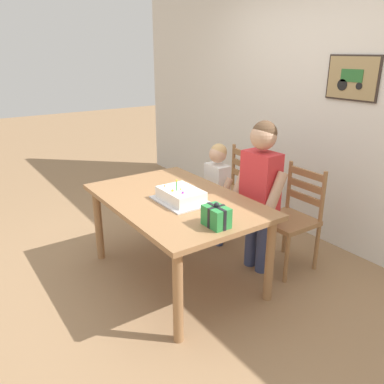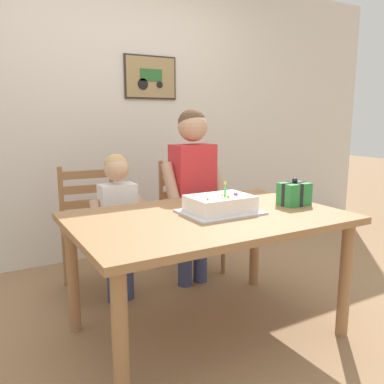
# 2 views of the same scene
# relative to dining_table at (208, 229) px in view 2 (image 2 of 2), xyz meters

# --- Properties ---
(ground_plane) EXTENTS (20.00, 20.00, 0.00)m
(ground_plane) POSITION_rel_dining_table_xyz_m (0.00, 0.00, -0.64)
(ground_plane) COLOR #997551
(back_wall) EXTENTS (6.40, 0.11, 2.60)m
(back_wall) POSITION_rel_dining_table_xyz_m (0.00, 1.67, 0.66)
(back_wall) COLOR silver
(back_wall) RESTS_ON ground
(dining_table) EXTENTS (1.53, 1.00, 0.73)m
(dining_table) POSITION_rel_dining_table_xyz_m (0.00, 0.00, 0.00)
(dining_table) COLOR #9E7047
(dining_table) RESTS_ON ground
(birthday_cake) EXTENTS (0.44, 0.34, 0.19)m
(birthday_cake) POSITION_rel_dining_table_xyz_m (0.08, -0.00, 0.13)
(birthday_cake) COLOR silver
(birthday_cake) RESTS_ON dining_table
(gift_box_red_large) EXTENTS (0.19, 0.14, 0.18)m
(gift_box_red_large) POSITION_rel_dining_table_xyz_m (0.61, -0.05, 0.16)
(gift_box_red_large) COLOR #2D8E42
(gift_box_red_large) RESTS_ON dining_table
(chair_left) EXTENTS (0.45, 0.45, 0.92)m
(chair_left) POSITION_rel_dining_table_xyz_m (-0.41, 0.95, -0.18)
(chair_left) COLOR #996B42
(chair_left) RESTS_ON ground
(chair_right) EXTENTS (0.43, 0.43, 0.92)m
(chair_right) POSITION_rel_dining_table_xyz_m (0.41, 0.95, -0.18)
(chair_right) COLOR #996B42
(chair_right) RESTS_ON ground
(child_older) EXTENTS (0.49, 0.28, 1.34)m
(child_older) POSITION_rel_dining_table_xyz_m (0.28, 0.67, 0.17)
(child_older) COLOR #38426B
(child_older) RESTS_ON ground
(child_younger) EXTENTS (0.37, 0.21, 1.04)m
(child_younger) POSITION_rel_dining_table_xyz_m (-0.30, 0.67, -0.01)
(child_younger) COLOR #38426B
(child_younger) RESTS_ON ground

